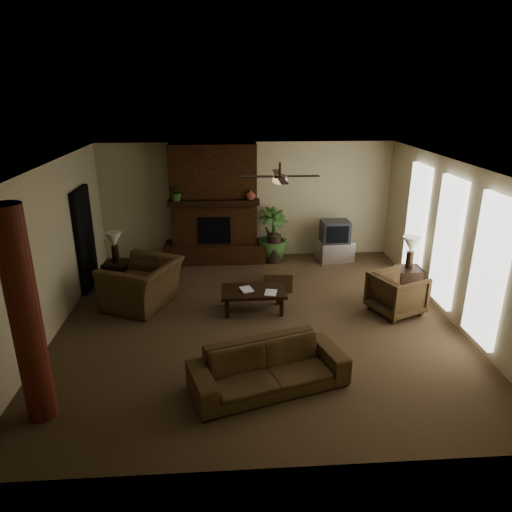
{
  "coord_description": "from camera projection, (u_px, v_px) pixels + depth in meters",
  "views": [
    {
      "loc": [
        -0.55,
        -7.53,
        4.0
      ],
      "look_at": [
        0.0,
        0.4,
        1.1
      ],
      "focal_mm": 32.6,
      "sensor_mm": 36.0,
      "label": 1
    }
  ],
  "objects": [
    {
      "name": "room_shell",
      "position": [
        258.0,
        248.0,
        7.98
      ],
      "size": [
        7.0,
        7.0,
        7.0
      ],
      "color": "brown",
      "rests_on": "ground"
    },
    {
      "name": "fireplace",
      "position": [
        214.0,
        214.0,
        11.03
      ],
      "size": [
        2.4,
        0.7,
        2.8
      ],
      "color": "#492813",
      "rests_on": "ground"
    },
    {
      "name": "windows",
      "position": [
        447.0,
        242.0,
        8.41
      ],
      "size": [
        0.08,
        3.65,
        2.35
      ],
      "color": "white",
      "rests_on": "ground"
    },
    {
      "name": "log_column",
      "position": [
        26.0,
        318.0,
        5.54
      ],
      "size": [
        0.36,
        0.36,
        2.8
      ],
      "primitive_type": "cylinder",
      "color": "maroon",
      "rests_on": "ground"
    },
    {
      "name": "doorway",
      "position": [
        85.0,
        239.0,
        9.56
      ],
      "size": [
        0.1,
        1.0,
        2.1
      ],
      "primitive_type": "cube",
      "color": "black",
      "rests_on": "ground"
    },
    {
      "name": "ceiling_fan",
      "position": [
        280.0,
        179.0,
        7.9
      ],
      "size": [
        1.35,
        1.35,
        0.37
      ],
      "color": "#2F2215",
      "rests_on": "ceiling"
    },
    {
      "name": "sofa",
      "position": [
        269.0,
        361.0,
        6.44
      ],
      "size": [
        2.27,
        1.26,
        0.85
      ],
      "primitive_type": "imported",
      "rotation": [
        0.0,
        0.0,
        0.3
      ],
      "color": "#4C3920",
      "rests_on": "ground"
    },
    {
      "name": "armchair_left",
      "position": [
        142.0,
        277.0,
        8.86
      ],
      "size": [
        1.35,
        1.59,
        1.18
      ],
      "primitive_type": "imported",
      "rotation": [
        0.0,
        0.0,
        -1.99
      ],
      "color": "#4C3920",
      "rests_on": "ground"
    },
    {
      "name": "armchair_right",
      "position": [
        397.0,
        291.0,
        8.61
      ],
      "size": [
        1.05,
        1.08,
        0.86
      ],
      "primitive_type": "imported",
      "rotation": [
        0.0,
        0.0,
        1.98
      ],
      "color": "#4C3920",
      "rests_on": "ground"
    },
    {
      "name": "coffee_table",
      "position": [
        253.0,
        293.0,
        8.69
      ],
      "size": [
        1.2,
        0.7,
        0.43
      ],
      "color": "black",
      "rests_on": "ground"
    },
    {
      "name": "ottoman",
      "position": [
        278.0,
        278.0,
        9.8
      ],
      "size": [
        0.67,
        0.67,
        0.4
      ],
      "primitive_type": "cube",
      "rotation": [
        0.0,
        0.0,
        -0.13
      ],
      "color": "#4C3920",
      "rests_on": "ground"
    },
    {
      "name": "tv_stand",
      "position": [
        335.0,
        251.0,
        11.29
      ],
      "size": [
        0.93,
        0.66,
        0.5
      ],
      "primitive_type": "cube",
      "rotation": [
        0.0,
        0.0,
        0.2
      ],
      "color": "silver",
      "rests_on": "ground"
    },
    {
      "name": "tv",
      "position": [
        335.0,
        231.0,
        11.05
      ],
      "size": [
        0.66,
        0.55,
        0.52
      ],
      "color": "#343436",
      "rests_on": "tv_stand"
    },
    {
      "name": "floor_vase",
      "position": [
        274.0,
        246.0,
        11.09
      ],
      "size": [
        0.34,
        0.34,
        0.77
      ],
      "color": "#32251C",
      "rests_on": "ground"
    },
    {
      "name": "floor_plant",
      "position": [
        272.0,
        246.0,
        11.25
      ],
      "size": [
        1.2,
        1.48,
        0.72
      ],
      "primitive_type": "imported",
      "rotation": [
        0.0,
        0.0,
        0.43
      ],
      "color": "#355D25",
      "rests_on": "ground"
    },
    {
      "name": "side_table_left",
      "position": [
        119.0,
        275.0,
        9.79
      ],
      "size": [
        0.64,
        0.64,
        0.55
      ],
      "primitive_type": "cube",
      "rotation": [
        0.0,
        0.0,
        -0.35
      ],
      "color": "black",
      "rests_on": "ground"
    },
    {
      "name": "lamp_left",
      "position": [
        114.0,
        241.0,
        9.58
      ],
      "size": [
        0.44,
        0.44,
        0.65
      ],
      "color": "#2F2215",
      "rests_on": "side_table_left"
    },
    {
      "name": "side_table_right",
      "position": [
        408.0,
        281.0,
        9.48
      ],
      "size": [
        0.51,
        0.51,
        0.55
      ],
      "primitive_type": "cube",
      "rotation": [
        0.0,
        0.0,
        -0.02
      ],
      "color": "black",
      "rests_on": "ground"
    },
    {
      "name": "lamp_right",
      "position": [
        411.0,
        247.0,
        9.27
      ],
      "size": [
        0.46,
        0.46,
        0.65
      ],
      "color": "#2F2215",
      "rests_on": "side_table_right"
    },
    {
      "name": "mantel_plant",
      "position": [
        177.0,
        194.0,
        10.51
      ],
      "size": [
        0.47,
        0.5,
        0.33
      ],
      "primitive_type": "imported",
      "rotation": [
        0.0,
        0.0,
        -0.27
      ],
      "color": "#355D25",
      "rests_on": "fireplace"
    },
    {
      "name": "mantel_vase",
      "position": [
        251.0,
        195.0,
        10.65
      ],
      "size": [
        0.26,
        0.27,
        0.22
      ],
      "primitive_type": "imported",
      "rotation": [
        0.0,
        0.0,
        0.21
      ],
      "color": "brown",
      "rests_on": "fireplace"
    },
    {
      "name": "book_a",
      "position": [
        241.0,
        284.0,
        8.57
      ],
      "size": [
        0.21,
        0.09,
        0.29
      ],
      "primitive_type": "imported",
      "rotation": [
        0.0,
        0.0,
        0.29
      ],
      "color": "#999999",
      "rests_on": "coffee_table"
    },
    {
      "name": "book_b",
      "position": [
        265.0,
        286.0,
        8.5
      ],
      "size": [
        0.21,
        0.07,
        0.29
      ],
      "primitive_type": "imported",
      "rotation": [
        0.0,
        0.0,
        -0.22
      ],
      "color": "#999999",
      "rests_on": "coffee_table"
    }
  ]
}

